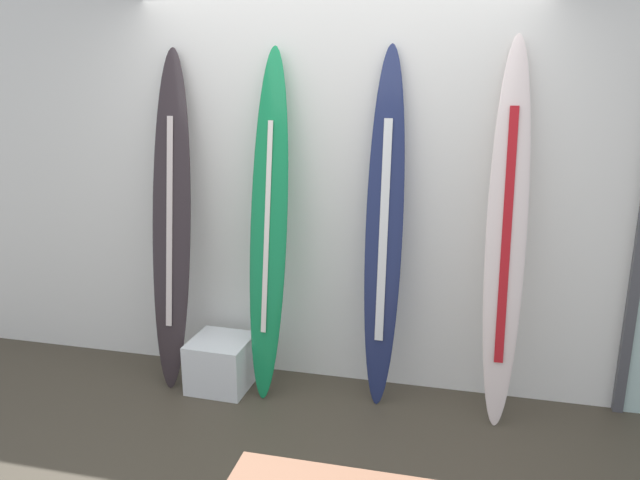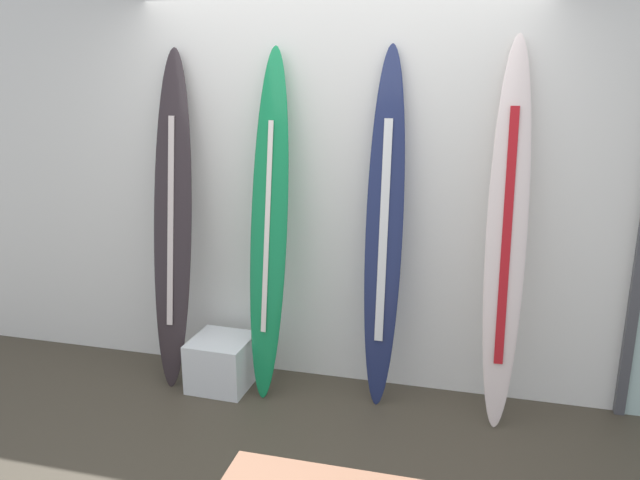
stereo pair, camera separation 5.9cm
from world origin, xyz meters
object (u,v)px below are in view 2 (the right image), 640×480
(surfboard_charcoal, at_px, (173,224))
(display_block_left, at_px, (222,362))
(surfboard_emerald, at_px, (269,230))
(surfboard_navy, at_px, (384,232))
(surfboard_ivory, at_px, (506,238))

(surfboard_charcoal, distance_m, display_block_left, 0.99)
(surfboard_emerald, distance_m, display_block_left, 0.99)
(surfboard_emerald, xyz_separation_m, surfboard_navy, (0.72, 0.07, 0.02))
(surfboard_ivory, height_order, display_block_left, surfboard_ivory)
(surfboard_navy, xyz_separation_m, display_block_left, (-1.06, -0.14, -0.94))
(surfboard_emerald, distance_m, surfboard_ivory, 1.44)
(surfboard_navy, relative_size, surfboard_ivory, 0.98)
(surfboard_charcoal, relative_size, display_block_left, 5.56)
(surfboard_navy, bearing_deg, surfboard_ivory, -3.38)
(surfboard_ivory, distance_m, display_block_left, 2.02)
(surfboard_ivory, bearing_deg, surfboard_navy, 176.62)
(surfboard_charcoal, height_order, display_block_left, surfboard_charcoal)
(surfboard_emerald, bearing_deg, display_block_left, -168.42)
(surfboard_emerald, xyz_separation_m, surfboard_ivory, (1.44, 0.03, 0.04))
(surfboard_emerald, xyz_separation_m, display_block_left, (-0.33, -0.07, -0.93))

